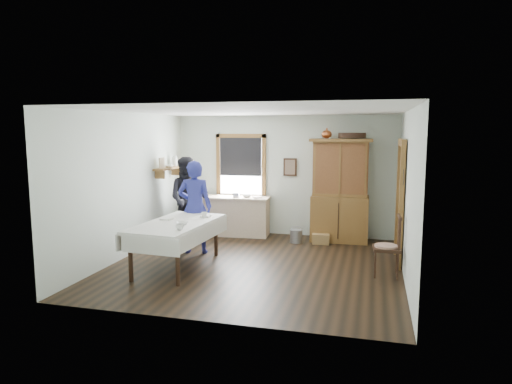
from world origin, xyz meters
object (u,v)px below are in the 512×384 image
china_hutch (340,190)px  woman_blue (195,210)px  pail (296,236)px  wicker_basket (321,239)px  figure_dark (189,202)px  spindle_chair (387,245)px  dining_table (177,245)px  work_counter (235,216)px

china_hutch → woman_blue: china_hutch is taller
pail → wicker_basket: bearing=4.7°
china_hutch → figure_dark: size_ratio=1.32×
china_hutch → spindle_chair: (0.93, -2.20, -0.59)m
wicker_basket → woman_blue: (-2.29, -1.32, 0.73)m
dining_table → work_counter: bearing=84.4°
dining_table → figure_dark: size_ratio=1.20×
china_hutch → figure_dark: 3.26m
pail → wicker_basket: pail is taller
dining_table → figure_dark: 2.10m
woman_blue → work_counter: bearing=-111.7°
work_counter → woman_blue: 1.70m
work_counter → wicker_basket: 2.03m
dining_table → spindle_chair: spindle_chair is taller
work_counter → china_hutch: china_hutch is taller
spindle_chair → pail: (-1.80, 1.83, -0.37)m
dining_table → pail: bearing=52.9°
pail → figure_dark: bearing=-172.7°
wicker_basket → woman_blue: woman_blue is taller
pail → wicker_basket: 0.52m
spindle_chair → dining_table: bearing=-177.2°
woman_blue → pail: bearing=-155.0°
pail → figure_dark: size_ratio=0.17×
china_hutch → spindle_chair: china_hutch is taller
pail → woman_blue: bearing=-144.3°
wicker_basket → figure_dark: 2.95m
work_counter → dining_table: bearing=-99.6°
pail → wicker_basket: size_ratio=0.79×
figure_dark → pail: bearing=-9.3°
figure_dark → dining_table: bearing=-89.6°
woman_blue → figure_dark: size_ratio=1.00×
dining_table → spindle_chair: size_ratio=1.96×
china_hutch → figure_dark: (-3.18, -0.67, -0.26)m
wicker_basket → figure_dark: size_ratio=0.21×
work_counter → dining_table: 2.62m
work_counter → china_hutch: bearing=-3.4°
pail → woman_blue: woman_blue is taller
dining_table → wicker_basket: (2.23, 2.30, -0.30)m
wicker_basket → woman_blue: size_ratio=0.21×
china_hutch → wicker_basket: bearing=-138.2°
woman_blue → figure_dark: bearing=-71.7°
china_hutch → dining_table: size_ratio=1.10×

